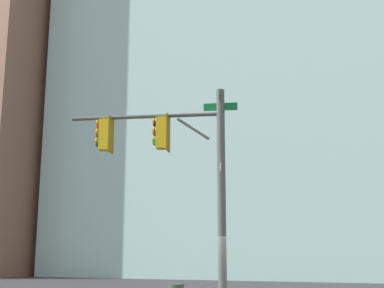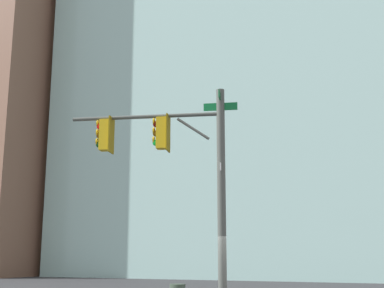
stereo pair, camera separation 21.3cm
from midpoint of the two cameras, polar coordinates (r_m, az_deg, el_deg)
signal_pole_assembly at (r=16.14m, az=-1.62°, el=-2.43°), size 1.74×5.18×7.05m
building_brick_nearside at (r=64.38m, az=-18.08°, el=3.36°), size 22.15×14.53×36.80m
building_brick_farside at (r=81.95m, az=-3.18°, el=4.59°), size 18.92×19.91×50.81m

